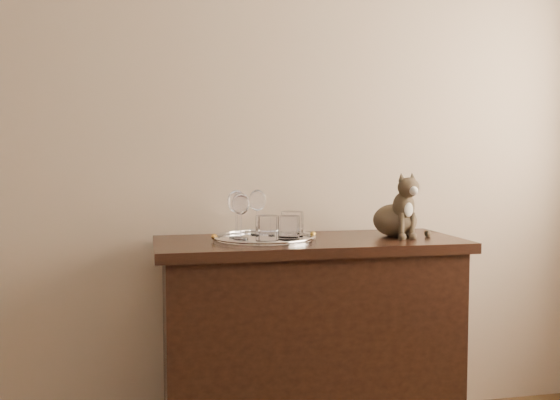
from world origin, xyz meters
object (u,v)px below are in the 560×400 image
Objects in this scene: wine_glass_b at (257,212)px; tumbler_b at (267,228)px; sideboard at (309,345)px; tumbler_a at (289,228)px; wine_glass_c at (241,216)px; tumbler_c at (292,224)px; tray at (265,239)px; wine_glass_a at (237,214)px; cat at (395,204)px.

wine_glass_b is 1.89× the size of tumbler_b.
tumbler_a is at bearing -150.25° from sideboard.
wine_glass_c is 1.81× the size of tumbler_c.
wine_glass_c is 0.22m from tumbler_c.
tray is at bearing 8.13° from wine_glass_c.
wine_glass_a reaches higher than tray.
wine_glass_c is (-0.09, -0.13, -0.00)m from wine_glass_b.
sideboard is 0.52m from tumbler_b.
tumbler_a is 0.92× the size of tumbler_c.
tumbler_a is (0.19, -0.09, -0.05)m from wine_glass_a.
tray is 4.14× the size of tumbler_b.
tray is 0.15m from wine_glass_a.
tumbler_b is 0.37× the size of cat.
tray is at bearing 172.61° from cat.
cat reaches higher than tumbler_b.
wine_glass_a is 0.13m from wine_glass_b.
tumbler_b reaches higher than tray.
tray is 2.19× the size of wine_glass_b.
tumbler_b reaches higher than sideboard.
cat reaches higher than wine_glass_c.
tumbler_c is at bearing 43.63° from tumbler_b.
cat reaches higher than tumbler_a.
sideboard is 0.59m from wine_glass_c.
wine_glass_c is at bearing -179.20° from sideboard.
wine_glass_a reaches higher than tumbler_b.
wine_glass_b is at bearing 116.20° from tumbler_a.
tumbler_a is 0.94× the size of tumbler_b.
sideboard is 0.57m from wine_glass_b.
tumbler_b is at bearing -136.37° from tumbler_c.
tumbler_a is at bearing 16.96° from tumbler_b.
sideboard is 6.42× the size of wine_glass_a.
tumbler_c is at bearing 10.88° from wine_glass_c.
tumbler_b is 0.56m from cat.
tumbler_c is at bearing 13.10° from tray.
wine_glass_b reaches higher than tray.
wine_glass_c is 0.12m from tumbler_b.
tumbler_b is 0.17m from tumbler_c.
wine_glass_c reaches higher than tumbler_c.
wine_glass_a is 0.23m from tumbler_c.
tumbler_b is (-0.09, -0.03, 0.00)m from tumbler_a.
wine_glass_c is (0.01, -0.04, -0.00)m from wine_glass_a.
tray is 1.53× the size of cat.
tumbler_b is (0.10, -0.12, -0.05)m from wine_glass_a.
wine_glass_c is at bearing -77.69° from wine_glass_a.
cat is (0.64, 0.02, 0.03)m from wine_glass_c.
tumbler_a is at bearing -179.38° from cat.
wine_glass_c is at bearing 173.77° from cat.
wine_glass_b is 0.21m from tumbler_b.
tray is 0.13m from wine_glass_c.
wine_glass_b is 0.16m from wine_glass_c.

